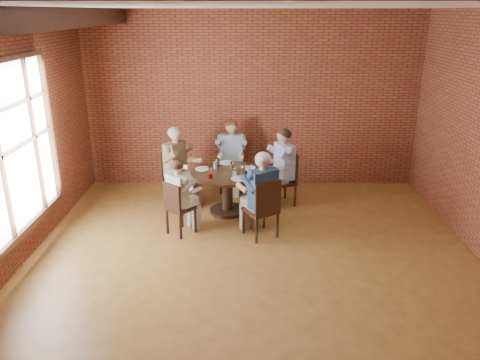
{
  "coord_description": "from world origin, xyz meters",
  "views": [
    {
      "loc": [
        -0.12,
        -5.59,
        3.36
      ],
      "look_at": [
        -0.2,
        1.0,
        0.97
      ],
      "focal_mm": 35.0,
      "sensor_mm": 36.0,
      "label": 1
    }
  ],
  "objects_px": {
    "dining_table": "(228,184)",
    "chair_a": "(285,176)",
    "diner_d": "(180,197)",
    "chair_b": "(232,164)",
    "chair_c": "(174,174)",
    "smartphone": "(248,177)",
    "diner_b": "(231,156)",
    "diner_c": "(178,166)",
    "diner_e": "(261,195)",
    "chair_d": "(177,206)",
    "chair_e": "(264,207)",
    "diner_a": "(281,168)"
  },
  "relations": [
    {
      "from": "chair_a",
      "to": "smartphone",
      "type": "distance_m",
      "value": 0.97
    },
    {
      "from": "dining_table",
      "to": "chair_d",
      "type": "distance_m",
      "value": 1.16
    },
    {
      "from": "diner_b",
      "to": "chair_c",
      "type": "relative_size",
      "value": 1.42
    },
    {
      "from": "diner_d",
      "to": "chair_e",
      "type": "bearing_deg",
      "value": -146.36
    },
    {
      "from": "diner_b",
      "to": "diner_c",
      "type": "distance_m",
      "value": 1.13
    },
    {
      "from": "dining_table",
      "to": "chair_b",
      "type": "xyz_separation_m",
      "value": [
        0.04,
        1.17,
        -0.01
      ]
    },
    {
      "from": "diner_c",
      "to": "dining_table",
      "type": "bearing_deg",
      "value": -90.0
    },
    {
      "from": "dining_table",
      "to": "diner_b",
      "type": "bearing_deg",
      "value": 87.93
    },
    {
      "from": "diner_b",
      "to": "chair_e",
      "type": "bearing_deg",
      "value": -72.88
    },
    {
      "from": "chair_a",
      "to": "chair_d",
      "type": "distance_m",
      "value": 2.21
    },
    {
      "from": "chair_d",
      "to": "diner_e",
      "type": "relative_size",
      "value": 0.63
    },
    {
      "from": "diner_a",
      "to": "diner_e",
      "type": "bearing_deg",
      "value": -38.86
    },
    {
      "from": "diner_b",
      "to": "chair_b",
      "type": "bearing_deg",
      "value": 90.0
    },
    {
      "from": "dining_table",
      "to": "diner_d",
      "type": "xyz_separation_m",
      "value": [
        -0.71,
        -0.83,
        0.08
      ]
    },
    {
      "from": "chair_c",
      "to": "smartphone",
      "type": "xyz_separation_m",
      "value": [
        1.35,
        -0.75,
        0.23
      ]
    },
    {
      "from": "diner_a",
      "to": "diner_b",
      "type": "height_order",
      "value": "diner_a"
    },
    {
      "from": "dining_table",
      "to": "chair_d",
      "type": "relative_size",
      "value": 1.45
    },
    {
      "from": "dining_table",
      "to": "chair_c",
      "type": "xyz_separation_m",
      "value": [
        -1.0,
        0.5,
        -0.0
      ]
    },
    {
      "from": "diner_b",
      "to": "smartphone",
      "type": "height_order",
      "value": "diner_b"
    },
    {
      "from": "chair_c",
      "to": "diner_c",
      "type": "height_order",
      "value": "diner_c"
    },
    {
      "from": "chair_d",
      "to": "dining_table",
      "type": "bearing_deg",
      "value": -90.0
    },
    {
      "from": "chair_a",
      "to": "diner_d",
      "type": "bearing_deg",
      "value": -76.17
    },
    {
      "from": "diner_b",
      "to": "diner_e",
      "type": "relative_size",
      "value": 1.01
    },
    {
      "from": "dining_table",
      "to": "diner_c",
      "type": "xyz_separation_m",
      "value": [
        -0.91,
        0.46,
        0.18
      ]
    },
    {
      "from": "chair_a",
      "to": "diner_b",
      "type": "xyz_separation_m",
      "value": [
        -1.0,
        0.67,
        0.17
      ]
    },
    {
      "from": "diner_b",
      "to": "smartphone",
      "type": "xyz_separation_m",
      "value": [
        0.31,
        -1.32,
        0.06
      ]
    },
    {
      "from": "chair_c",
      "to": "diner_d",
      "type": "relative_size",
      "value": 0.81
    },
    {
      "from": "chair_a",
      "to": "diner_e",
      "type": "xyz_separation_m",
      "value": [
        -0.49,
        -1.32,
        0.16
      ]
    },
    {
      "from": "chair_c",
      "to": "smartphone",
      "type": "height_order",
      "value": "chair_c"
    },
    {
      "from": "chair_b",
      "to": "chair_c",
      "type": "xyz_separation_m",
      "value": [
        -1.04,
        -0.67,
        0.0
      ]
    },
    {
      "from": "diner_c",
      "to": "diner_e",
      "type": "relative_size",
      "value": 1.03
    },
    {
      "from": "chair_a",
      "to": "chair_e",
      "type": "distance_m",
      "value": 1.47
    },
    {
      "from": "chair_d",
      "to": "chair_e",
      "type": "bearing_deg",
      "value": -143.9
    },
    {
      "from": "diner_a",
      "to": "chair_e",
      "type": "distance_m",
      "value": 1.42
    },
    {
      "from": "chair_a",
      "to": "smartphone",
      "type": "relative_size",
      "value": 6.88
    },
    {
      "from": "diner_a",
      "to": "diner_c",
      "type": "distance_m",
      "value": 1.86
    },
    {
      "from": "diner_b",
      "to": "chair_c",
      "type": "xyz_separation_m",
      "value": [
        -1.03,
        -0.57,
        -0.17
      ]
    },
    {
      "from": "chair_b",
      "to": "chair_e",
      "type": "relative_size",
      "value": 1.01
    },
    {
      "from": "diner_a",
      "to": "chair_c",
      "type": "relative_size",
      "value": 1.44
    },
    {
      "from": "diner_c",
      "to": "smartphone",
      "type": "xyz_separation_m",
      "value": [
        1.26,
        -0.7,
        0.05
      ]
    },
    {
      "from": "diner_e",
      "to": "chair_b",
      "type": "bearing_deg",
      "value": -107.35
    },
    {
      "from": "diner_e",
      "to": "smartphone",
      "type": "relative_size",
      "value": 9.67
    },
    {
      "from": "diner_d",
      "to": "dining_table",
      "type": "bearing_deg",
      "value": -90.0
    },
    {
      "from": "diner_a",
      "to": "chair_e",
      "type": "height_order",
      "value": "diner_a"
    },
    {
      "from": "dining_table",
      "to": "diner_d",
      "type": "bearing_deg",
      "value": -130.55
    },
    {
      "from": "chair_a",
      "to": "chair_b",
      "type": "relative_size",
      "value": 1.01
    },
    {
      "from": "dining_table",
      "to": "chair_a",
      "type": "distance_m",
      "value": 1.12
    },
    {
      "from": "chair_b",
      "to": "chair_e",
      "type": "distance_m",
      "value": 2.23
    },
    {
      "from": "chair_a",
      "to": "diner_d",
      "type": "xyz_separation_m",
      "value": [
        -1.75,
        -1.24,
        0.08
      ]
    },
    {
      "from": "chair_d",
      "to": "diner_d",
      "type": "bearing_deg",
      "value": -90.0
    }
  ]
}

